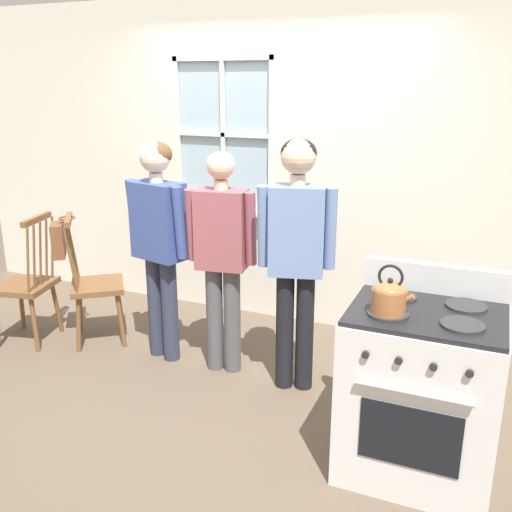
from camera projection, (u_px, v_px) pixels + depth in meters
name	position (u px, v px, depth m)	size (l,w,h in m)	color
ground_plane	(204.00, 388.00, 3.93)	(16.00, 16.00, 0.00)	brown
wall_back	(281.00, 167.00, 4.76)	(6.40, 0.16, 2.70)	silver
chair_by_window	(94.00, 286.00, 4.53)	(0.57, 0.58, 1.04)	brown
chair_near_wall	(27.00, 286.00, 4.53)	(0.49, 0.50, 1.04)	brown
person_elderly_left	(159.00, 230.00, 4.10)	(0.55, 0.30, 1.63)	#2D3347
person_teen_center	(222.00, 246.00, 3.92)	(0.51, 0.26, 1.58)	#4C4C51
person_adult_right	(297.00, 242.00, 3.65)	(0.51, 0.29, 1.69)	black
stove	(420.00, 391.00, 2.99)	(0.77, 0.68, 1.08)	silver
kettle	(389.00, 296.00, 2.77)	(0.21, 0.17, 0.25)	#A86638
potted_plant	(227.00, 201.00, 4.94)	(0.12, 0.12, 0.27)	#935B3D
handbag	(58.00, 239.00, 4.36)	(0.25, 0.25, 0.31)	brown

